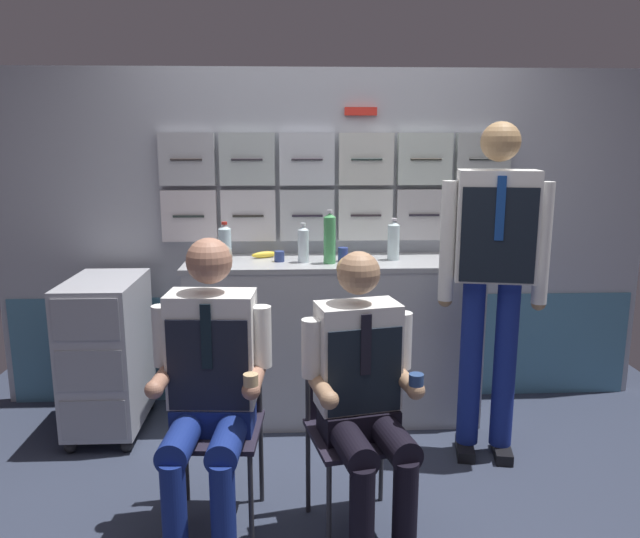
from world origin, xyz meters
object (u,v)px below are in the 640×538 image
Objects in this scene: snack_banana at (265,255)px; espresso_cup_small at (279,256)px; folding_chair_left at (218,404)px; folding_chair_right at (351,408)px; service_trolley at (107,351)px; sparkling_bottle_green at (394,240)px; crew_member_left at (210,377)px; crew_member_right at (364,389)px; crew_member_standing at (494,259)px.

espresso_cup_small is at bearing -53.11° from snack_banana.
espresso_cup_small is (0.26, 1.00, 0.49)m from folding_chair_left.
service_trolley is at bearing 145.51° from folding_chair_right.
sparkling_bottle_green is at bearing 2.02° from espresso_cup_small.
folding_chair_left is 0.66× the size of crew_member_left.
crew_member_left is 1.04× the size of crew_member_right.
sparkling_bottle_green is at bearing 5.69° from service_trolley.
folding_chair_left is 0.68× the size of crew_member_right.
service_trolley is at bearing -174.31° from sparkling_bottle_green.
crew_member_standing reaches higher than snack_banana.
crew_member_standing reaches higher than crew_member_left.
sparkling_bottle_green reaches higher than service_trolley.
crew_member_standing reaches higher than service_trolley.
folding_chair_left is 0.25m from crew_member_left.
crew_member_standing is at bearing 35.19° from folding_chair_right.
espresso_cup_small is at bearing 76.78° from crew_member_left.
sparkling_bottle_green is at bearing -7.26° from snack_banana.
service_trolley is 1.64m from folding_chair_right.
crew_member_right reaches higher than espresso_cup_small.
crew_member_right is (0.64, -0.23, 0.16)m from folding_chair_left.
crew_member_standing is at bearing -50.66° from sparkling_bottle_green.
crew_member_standing is 7.09× the size of sparkling_bottle_green.
espresso_cup_small is (-1.13, 0.51, -0.07)m from crew_member_standing.
folding_chair_left is (0.75, -0.86, 0.04)m from service_trolley.
crew_member_right is at bearing -19.95° from folding_chair_left.
service_trolley is 1.82m from sparkling_bottle_green.
crew_member_standing reaches higher than crew_member_right.
crew_member_left is at bearing -103.22° from espresso_cup_small.
folding_chair_left and folding_chair_right have the same top height.
espresso_cup_small is at bearing 106.84° from crew_member_right.
folding_chair_right is 13.64× the size of espresso_cup_small.
crew_member_left is 0.65m from folding_chair_right.
sparkling_bottle_green reaches higher than espresso_cup_small.
crew_member_right is at bearing -71.03° from snack_banana.
snack_banana is (0.17, 1.13, 0.48)m from folding_chair_left.
crew_member_right is 1.33m from espresso_cup_small.
folding_chair_left is 0.69m from crew_member_right.
crew_member_right is 4.95× the size of sparkling_bottle_green.
sparkling_bottle_green reaches higher than snack_banana.
folding_chair_right is 0.48× the size of crew_member_standing.
snack_banana is at bearing 152.50° from crew_member_standing.
folding_chair_left is 0.48× the size of crew_member_standing.
folding_chair_right is 0.68× the size of crew_member_right.
espresso_cup_small is (-0.34, 1.07, 0.49)m from folding_chair_right.
crew_member_standing is 1.25m from espresso_cup_small.
folding_chair_right is at bearing -107.82° from sparkling_bottle_green.
sparkling_bottle_green is (0.32, 1.26, 0.42)m from crew_member_right.
crew_member_right is at bearing -6.35° from crew_member_left.
espresso_cup_small reaches higher than snack_banana.
folding_chair_left is at bearing -48.78° from service_trolley.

